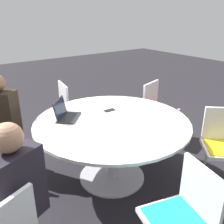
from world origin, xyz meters
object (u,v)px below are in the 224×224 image
(laptop, at_px, (65,113))
(cell_phone, at_px, (110,110))
(chair_2, at_px, (184,212))
(person_0, at_px, (3,116))
(chair_3, at_px, (223,141))
(person_1, at_px, (15,189))
(chair_5, at_px, (72,105))
(chair_4, at_px, (158,106))

(laptop, xyz_separation_m, cell_phone, (-0.11, -0.53, -0.05))
(chair_2, distance_m, person_0, 2.24)
(person_0, distance_m, cell_phone, 1.26)
(chair_2, relative_size, chair_3, 1.00)
(person_0, bearing_deg, person_1, -57.21)
(chair_5, bearing_deg, person_0, -63.35)
(chair_3, bearing_deg, laptop, 1.86)
(person_0, xyz_separation_m, person_1, (-1.41, 0.28, 0.00))
(chair_4, height_order, laptop, laptop)
(chair_3, bearing_deg, person_0, 0.62)
(chair_2, height_order, chair_4, same)
(chair_3, relative_size, person_1, 0.72)
(chair_2, distance_m, chair_4, 2.16)
(chair_4, distance_m, chair_5, 1.30)
(chair_3, distance_m, cell_phone, 1.34)
(chair_3, height_order, person_1, person_1)
(chair_5, bearing_deg, chair_3, 31.77)
(cell_phone, bearing_deg, chair_3, -142.39)
(chair_2, xyz_separation_m, chair_3, (0.42, -1.21, 0.00))
(person_1, bearing_deg, chair_5, 28.85)
(chair_5, xyz_separation_m, person_1, (-1.73, 1.35, 0.19))
(chair_4, relative_size, chair_5, 1.00)
(laptop, bearing_deg, person_0, 88.83)
(chair_3, height_order, chair_4, same)
(chair_3, height_order, chair_5, same)
(chair_3, xyz_separation_m, cell_phone, (1.04, 0.80, 0.22))
(chair_5, relative_size, laptop, 2.25)
(chair_2, height_order, chair_3, same)
(chair_4, bearing_deg, cell_phone, -7.39)
(chair_4, xyz_separation_m, person_0, (0.49, 2.09, 0.19))
(person_1, bearing_deg, person_0, 55.82)
(chair_3, relative_size, person_0, 0.72)
(chair_3, relative_size, chair_4, 1.00)
(chair_2, height_order, person_0, person_0)
(chair_2, xyz_separation_m, cell_phone, (1.47, -0.40, 0.22))
(chair_3, xyz_separation_m, chair_4, (1.21, -0.21, 0.00))
(laptop, height_order, cell_phone, laptop)
(chair_3, bearing_deg, chair_2, 62.09)
(person_0, bearing_deg, chair_4, 30.59)
(person_1, bearing_deg, cell_phone, 5.89)
(chair_5, relative_size, person_1, 0.72)
(chair_2, distance_m, cell_phone, 1.54)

